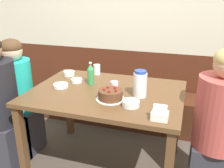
{
  "coord_description": "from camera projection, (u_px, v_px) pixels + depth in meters",
  "views": [
    {
      "loc": [
        0.64,
        -1.84,
        1.54
      ],
      "look_at": [
        0.04,
        0.05,
        0.8
      ],
      "focal_mm": 40.0,
      "sensor_mm": 36.0,
      "label": 1
    }
  ],
  "objects": [
    {
      "name": "water_pitcher",
      "position": [
        140.0,
        84.0,
        1.96
      ],
      "size": [
        0.11,
        0.11,
        0.22
      ],
      "color": "white",
      "rests_on": "dining_table"
    },
    {
      "name": "bench_seat",
      "position": [
        129.0,
        108.0,
        3.03
      ],
      "size": [
        2.25,
        0.38,
        0.42
      ],
      "color": "#472314",
      "rests_on": "ground_plane"
    },
    {
      "name": "glass_water_tall",
      "position": [
        114.0,
        86.0,
        2.11
      ],
      "size": [
        0.07,
        0.07,
        0.08
      ],
      "color": "silver",
      "rests_on": "dining_table"
    },
    {
      "name": "person_teal_shirt",
      "position": [
        218.0,
        128.0,
        1.84
      ],
      "size": [
        0.36,
        0.36,
        1.19
      ],
      "rotation": [
        0.0,
        0.0,
        3.14
      ],
      "color": "#33333D",
      "rests_on": "ground_plane"
    },
    {
      "name": "soju_bottle",
      "position": [
        91.0,
        74.0,
        2.22
      ],
      "size": [
        0.06,
        0.06,
        0.2
      ],
      "color": "#388E4C",
      "rests_on": "dining_table"
    },
    {
      "name": "birthday_cake",
      "position": [
        111.0,
        95.0,
        1.92
      ],
      "size": [
        0.23,
        0.23,
        0.1
      ],
      "color": "white",
      "rests_on": "dining_table"
    },
    {
      "name": "napkin_holder",
      "position": [
        160.0,
        114.0,
        1.62
      ],
      "size": [
        0.11,
        0.08,
        0.11
      ],
      "color": "white",
      "rests_on": "dining_table"
    },
    {
      "name": "bowl_sauce_shallow",
      "position": [
        77.0,
        81.0,
        2.3
      ],
      "size": [
        0.1,
        0.1,
        0.03
      ],
      "color": "white",
      "rests_on": "dining_table"
    },
    {
      "name": "person_grey_tee",
      "position": [
        18.0,
        102.0,
        2.41
      ],
      "size": [
        0.34,
        0.3,
        1.15
      ],
      "color": "#33333D",
      "rests_on": "ground_plane"
    },
    {
      "name": "bowl_soup_white",
      "position": [
        69.0,
        73.0,
        2.48
      ],
      "size": [
        0.11,
        0.11,
        0.04
      ],
      "color": "white",
      "rests_on": "dining_table"
    },
    {
      "name": "back_wall",
      "position": [
        136.0,
        18.0,
        2.86
      ],
      "size": [
        4.8,
        0.04,
        2.5
      ],
      "color": "#4C2314",
      "rests_on": "ground_plane"
    },
    {
      "name": "glass_tumbler_short",
      "position": [
        97.0,
        70.0,
        2.5
      ],
      "size": [
        0.07,
        0.07,
        0.1
      ],
      "color": "silver",
      "rests_on": "dining_table"
    },
    {
      "name": "ground_plane",
      "position": [
        107.0,
        165.0,
        2.36
      ],
      "size": [
        12.0,
        12.0,
        0.0
      ],
      "primitive_type": "plane",
      "color": "#4C4238"
    },
    {
      "name": "bowl_side_dish",
      "position": [
        131.0,
        103.0,
        1.81
      ],
      "size": [
        0.13,
        0.13,
        0.04
      ],
      "color": "white",
      "rests_on": "dining_table"
    },
    {
      "name": "bowl_rice_small",
      "position": [
        61.0,
        86.0,
        2.18
      ],
      "size": [
        0.13,
        0.13,
        0.03
      ],
      "color": "white",
      "rests_on": "dining_table"
    },
    {
      "name": "dining_table",
      "position": [
        106.0,
        101.0,
        2.13
      ],
      "size": [
        1.27,
        0.93,
        0.75
      ],
      "color": "brown",
      "rests_on": "ground_plane"
    }
  ]
}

